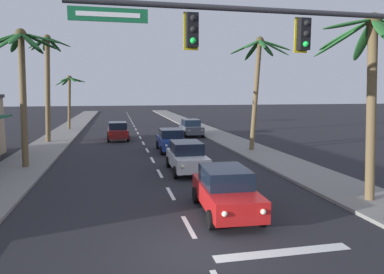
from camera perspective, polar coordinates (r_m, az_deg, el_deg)
ground_plane at (r=10.49m, az=1.54°, el=-17.80°), size 220.00×220.00×0.00m
sidewalk_right at (r=31.22m, az=6.80°, el=-0.85°), size 3.20×110.00×0.14m
sidewalk_left at (r=30.07m, az=-22.61°, el=-1.67°), size 3.20×110.00×0.14m
lane_markings at (r=30.23m, az=-6.90°, el=-1.25°), size 4.28×89.22×0.01m
traffic_signal_mast at (r=11.45m, az=18.53°, el=11.48°), size 10.28×0.41×7.58m
sedan_lead_at_stop_bar at (r=13.20m, az=5.44°, el=-8.55°), size 2.10×4.51×1.68m
sedan_third_in_queue at (r=19.84m, az=-0.85°, el=-3.17°), size 1.98×4.46×1.68m
sedan_fifth_in_queue at (r=26.72m, az=-3.42°, el=-0.48°), size 2.00×4.47×1.68m
sedan_oncoming_far at (r=33.70m, az=-11.89°, el=0.98°), size 2.05×4.49×1.68m
sedan_parked_nearest_kerb at (r=36.07m, az=-0.14°, el=1.54°), size 1.97×4.46×1.68m
palm_left_second at (r=22.39m, az=-25.73°, el=10.17°), size 4.37×4.11×7.97m
palm_left_third at (r=33.19m, az=-22.23°, el=9.70°), size 3.54×3.73×9.30m
palm_left_farthest at (r=43.88m, az=-19.14°, el=7.13°), size 3.52×3.32×6.37m
palm_right_nearest at (r=15.52m, az=27.01°, el=10.33°), size 4.66×4.34×7.43m
palm_right_second at (r=26.85m, az=10.52°, el=10.86°), size 4.63×4.44×8.46m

